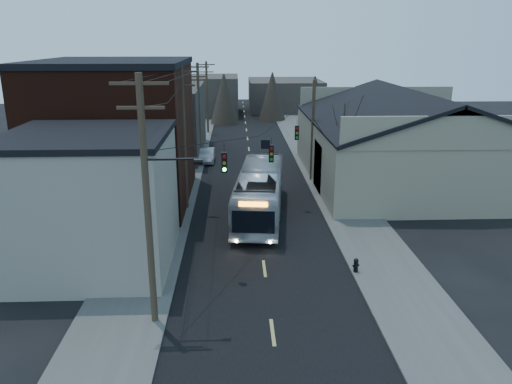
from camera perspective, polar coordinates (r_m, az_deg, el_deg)
The scene contains 15 objects.
ground at distance 19.89m, azimuth 2.35°, elevation -18.88°, with size 160.00×160.00×0.00m, color black.
road_surface at distance 47.51m, azimuth -0.56°, elevation 2.90°, with size 9.00×110.00×0.02m, color black.
sidewalk_left at distance 47.75m, azimuth -8.39°, elevation 2.85°, with size 4.00×110.00×0.12m, color #474744.
sidewalk_right at distance 48.13m, azimuth 7.21°, elevation 3.02°, with size 4.00×110.00×0.12m, color #474744.
building_clapboard at distance 27.40m, azimuth -18.27°, elevation -1.15°, with size 8.00×8.00×7.00m, color gray.
building_brick at distance 37.63m, azimuth -15.57°, elevation 6.27°, with size 10.00×12.00×10.00m, color black.
building_left_far at distance 53.28m, azimuth -11.14°, elevation 7.98°, with size 9.00×14.00×7.00m, color #35302B.
warehouse at distance 44.41m, azimuth 16.72°, elevation 4.73°, with size 16.16×20.60×7.73m.
building_far_left at distance 81.62m, azimuth -5.65°, elevation 10.95°, with size 10.00×12.00×6.00m, color #35302B.
building_far_right at distance 86.93m, azimuth 3.29°, elevation 11.04°, with size 12.00×14.00×5.00m, color #35302B.
bare_tree at distance 37.77m, azimuth 9.86°, elevation 4.51°, with size 0.40×0.40×7.20m, color black.
utility_lines at distance 40.77m, azimuth -4.73°, elevation 7.57°, with size 11.24×45.28×10.50m.
bus at distance 33.95m, azimuth 0.44°, elevation -0.01°, with size 2.83×12.08×3.37m, color #ADB3BA.
parked_car at distance 49.60m, azimuth -5.62°, elevation 4.21°, with size 1.40×4.02×1.32m, color #A5A8AC.
fire_hydrant at distance 26.54m, azimuth 11.35°, elevation -8.13°, with size 0.36×0.26×0.75m.
Camera 1 is at (-1.43, -16.03, 11.69)m, focal length 35.00 mm.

